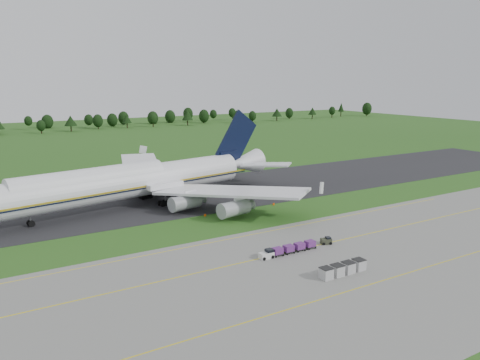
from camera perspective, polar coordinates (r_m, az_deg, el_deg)
ground at (r=105.19m, az=-2.26°, el=-5.34°), size 600.00×600.00×0.00m
apron at (r=78.84m, az=9.88°, el=-11.64°), size 300.00×52.00×0.06m
taxiway at (r=129.58m, az=-8.19°, el=-2.08°), size 300.00×40.00×0.08m
apron_markings at (r=83.82m, az=6.72°, el=-10.03°), size 300.00×30.20×0.01m
tree_line at (r=307.65m, az=-26.47°, el=6.16°), size 531.27×20.83×11.85m
aircraft at (r=121.37m, az=-12.41°, el=-0.04°), size 82.12×78.35×22.97m
baggage_train at (r=87.80m, az=5.79°, el=-8.40°), size 12.33×1.58×1.52m
utility_cart at (r=93.74m, az=10.45°, el=-7.36°), size 2.31×1.80×1.12m
uld_row at (r=80.37m, az=12.43°, el=-10.52°), size 9.09×1.89×1.87m
edge_markers at (r=115.21m, az=0.10°, el=-3.63°), size 20.16×0.30×0.60m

